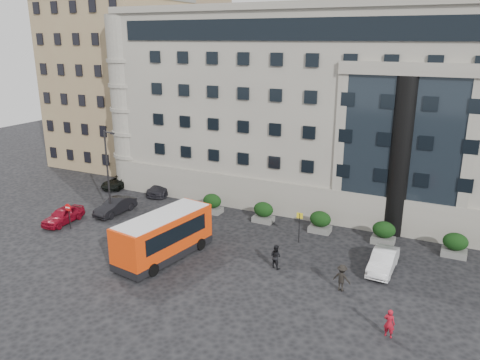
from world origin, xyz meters
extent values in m
plane|color=black|center=(0.00, 0.00, 0.00)|extent=(120.00, 120.00, 0.00)
cube|color=gray|center=(6.00, 22.00, 9.00)|extent=(44.00, 24.00, 18.00)
cylinder|color=black|center=(12.00, 10.30, 6.50)|extent=(1.80, 1.80, 13.00)
cube|color=#8E7352|center=(-24.00, 20.00, 10.00)|extent=(14.00, 14.00, 20.00)
cube|color=olive|center=(-27.00, 38.00, 11.00)|extent=(13.00, 13.00, 22.00)
cube|color=#5F5F5C|center=(-4.00, 7.80, 0.25)|extent=(1.80, 1.20, 0.50)
ellipsoid|color=black|center=(-4.00, 7.80, 1.17)|extent=(1.80, 1.26, 1.34)
cube|color=#5F5F5C|center=(1.20, 7.80, 0.25)|extent=(1.80, 1.20, 0.50)
ellipsoid|color=black|center=(1.20, 7.80, 1.17)|extent=(1.80, 1.26, 1.34)
cube|color=#5F5F5C|center=(6.40, 7.80, 0.25)|extent=(1.80, 1.20, 0.50)
ellipsoid|color=black|center=(6.40, 7.80, 1.17)|extent=(1.80, 1.26, 1.34)
cube|color=#5F5F5C|center=(11.60, 7.80, 0.25)|extent=(1.80, 1.20, 0.50)
ellipsoid|color=black|center=(11.60, 7.80, 1.17)|extent=(1.80, 1.26, 1.34)
cube|color=#5F5F5C|center=(16.80, 7.80, 0.25)|extent=(1.80, 1.20, 0.50)
ellipsoid|color=black|center=(16.80, 7.80, 1.17)|extent=(1.80, 1.26, 1.34)
cylinder|color=#262628|center=(-12.00, 3.00, 4.00)|extent=(0.16, 0.16, 8.00)
cylinder|color=#262628|center=(-11.55, 3.00, 7.85)|extent=(0.90, 0.12, 0.12)
cube|color=black|center=(-11.10, 3.00, 7.80)|extent=(0.35, 0.18, 0.14)
cylinder|color=#262628|center=(5.50, 5.00, 1.25)|extent=(0.08, 0.08, 2.50)
cube|color=yellow|center=(5.50, 5.00, 2.30)|extent=(0.50, 0.06, 0.45)
cylinder|color=#262628|center=(-13.00, -1.00, 1.10)|extent=(0.08, 0.08, 2.20)
cylinder|color=red|center=(-13.00, -1.06, 2.00)|extent=(0.64, 0.05, 0.64)
cube|color=white|center=(-13.00, -1.10, 2.00)|extent=(0.45, 0.04, 0.10)
cube|color=#E63A0A|center=(-2.66, -1.91, 1.93)|extent=(3.95, 8.32, 2.76)
cube|color=black|center=(-2.66, -1.91, 0.45)|extent=(3.99, 8.37, 0.55)
cube|color=black|center=(-2.66, -1.91, 2.23)|extent=(3.73, 6.59, 1.20)
cube|color=silver|center=(-2.66, -1.91, 3.26)|extent=(3.75, 7.90, 0.18)
cylinder|color=black|center=(-4.41, -4.23, 0.45)|extent=(0.42, 0.93, 0.90)
cylinder|color=black|center=(-1.70, -4.65, 0.45)|extent=(0.42, 0.93, 0.90)
cylinder|color=black|center=(-3.62, 0.83, 0.45)|extent=(0.42, 0.93, 0.90)
cylinder|color=black|center=(-0.91, 0.40, 0.45)|extent=(0.42, 0.93, 0.90)
cube|color=maroon|center=(-16.57, 17.68, 1.42)|extent=(2.20, 3.36, 2.29)
cube|color=maroon|center=(-16.64, 15.29, 1.05)|extent=(2.06, 1.52, 1.56)
cube|color=black|center=(-16.65, 14.65, 1.38)|extent=(1.75, 0.17, 0.73)
cylinder|color=black|center=(-17.64, 15.41, 0.39)|extent=(0.26, 0.78, 0.77)
cylinder|color=black|center=(-15.63, 15.36, 0.39)|extent=(0.26, 0.78, 0.77)
cylinder|color=black|center=(-17.56, 18.44, 0.39)|extent=(0.26, 0.78, 0.77)
cylinder|color=black|center=(-15.54, 18.38, 0.39)|extent=(0.26, 0.78, 0.77)
imported|color=maroon|center=(-14.62, -0.20, 0.71)|extent=(1.94, 4.29, 1.43)
imported|color=black|center=(-11.99, 3.61, 0.73)|extent=(1.75, 4.48, 1.45)
imported|color=black|center=(-11.50, 10.71, 0.74)|extent=(2.80, 5.35, 1.48)
imported|color=black|center=(-17.00, 10.19, 0.63)|extent=(2.21, 4.57, 1.25)
imported|color=silver|center=(12.38, 3.11, 0.73)|extent=(1.66, 4.47, 1.46)
imported|color=#A3101F|center=(14.00, -4.61, 0.84)|extent=(0.68, 0.51, 1.68)
imported|color=black|center=(5.43, 0.18, 0.88)|extent=(1.01, 0.88, 1.75)
imported|color=black|center=(10.43, -0.88, 0.91)|extent=(1.27, 0.86, 1.82)
camera|label=1|loc=(16.35, -28.03, 15.75)|focal=35.00mm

